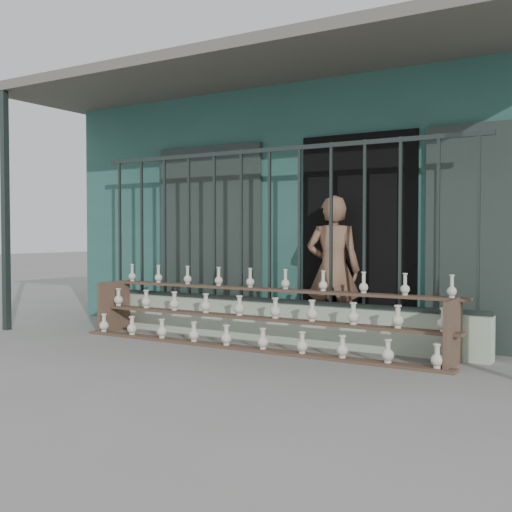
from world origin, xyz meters
The scene contains 6 objects.
ground centered at (0.00, 0.00, 0.00)m, with size 60.00×60.00×0.00m, color slate.
workshop_building centered at (0.00, 4.23, 1.62)m, with size 7.40×6.60×3.21m.
parapet_wall centered at (0.00, 1.30, 0.23)m, with size 5.00×0.20×0.45m, color #ABBDA2.
security_fence centered at (0.00, 1.30, 1.35)m, with size 5.00×0.04×1.80m.
shelf_rack centered at (0.07, 0.89, 0.36)m, with size 4.50×0.68×0.85m.
elderly_woman centered at (0.69, 1.55, 0.84)m, with size 0.61×0.40×1.68m, color brown.
Camera 1 is at (3.77, -5.13, 1.25)m, focal length 45.00 mm.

